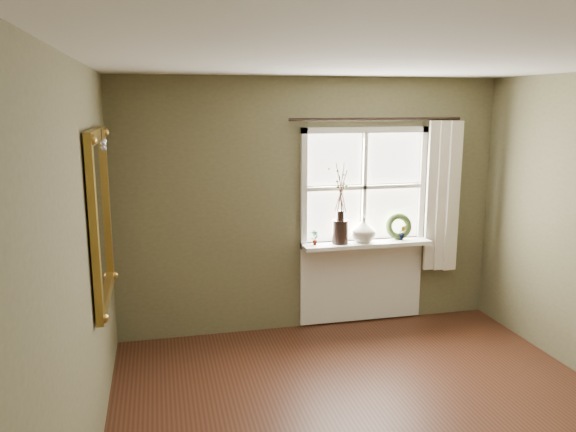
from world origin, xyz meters
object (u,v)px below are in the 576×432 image
at_px(cream_vase, 363,230).
at_px(wreath, 399,229).
at_px(dark_jug, 340,232).
at_px(gilt_mirror, 101,217).

xyz_separation_m(cream_vase, wreath, (0.41, 0.04, -0.02)).
distance_m(dark_jug, cream_vase, 0.25).
relative_size(cream_vase, gilt_mirror, 0.20).
relative_size(dark_jug, gilt_mirror, 0.19).
bearing_deg(cream_vase, dark_jug, 180.00).
bearing_deg(dark_jug, gilt_mirror, -154.63).
xyz_separation_m(wreath, gilt_mirror, (-2.89, -1.10, 0.48)).
bearing_deg(gilt_mirror, cream_vase, 23.06).
bearing_deg(gilt_mirror, wreath, 20.77).
height_order(dark_jug, gilt_mirror, gilt_mirror).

